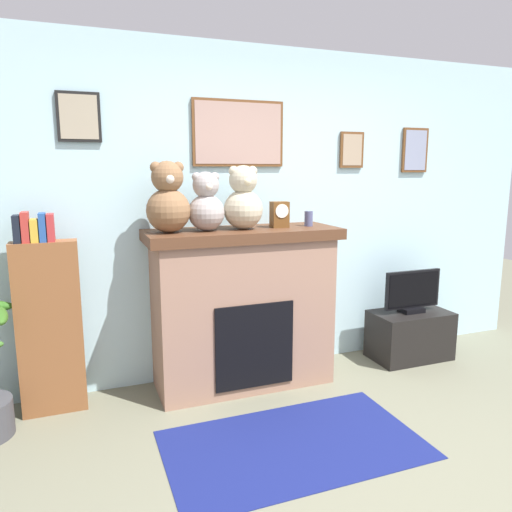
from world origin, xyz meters
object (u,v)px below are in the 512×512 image
(tv_stand, at_px, (410,335))
(teddy_bear_grey, at_px, (243,201))
(television, at_px, (412,292))
(candle_jar, at_px, (309,219))
(bookshelf, at_px, (49,322))
(mantel_clock, at_px, (280,214))
(teddy_bear_cream, at_px, (168,201))
(fireplace, at_px, (243,307))
(teddy_bear_brown, at_px, (206,204))

(tv_stand, relative_size, teddy_bear_grey, 1.47)
(television, bearing_deg, candle_jar, 178.39)
(bookshelf, relative_size, teddy_bear_grey, 2.98)
(television, relative_size, mantel_clock, 2.79)
(mantel_clock, xyz_separation_m, teddy_bear_cream, (-0.84, 0.00, 0.12))
(candle_jar, height_order, mantel_clock, mantel_clock)
(mantel_clock, bearing_deg, teddy_bear_cream, 179.95)
(candle_jar, distance_m, mantel_clock, 0.25)
(mantel_clock, height_order, teddy_bear_grey, teddy_bear_grey)
(mantel_clock, bearing_deg, tv_stand, -1.17)
(tv_stand, xyz_separation_m, candle_jar, (-1.01, 0.03, 1.07))
(fireplace, distance_m, television, 1.55)
(bookshelf, relative_size, teddy_bear_brown, 3.30)
(tv_stand, bearing_deg, bookshelf, 178.04)
(bookshelf, height_order, teddy_bear_brown, teddy_bear_brown)
(fireplace, distance_m, candle_jar, 0.85)
(television, bearing_deg, teddy_bear_brown, 179.13)
(candle_jar, relative_size, teddy_bear_grey, 0.25)
(television, height_order, teddy_bear_grey, teddy_bear_grey)
(television, relative_size, candle_jar, 4.65)
(fireplace, distance_m, bookshelf, 1.37)
(tv_stand, height_order, mantel_clock, mantel_clock)
(candle_jar, distance_m, teddy_bear_cream, 1.10)
(mantel_clock, distance_m, teddy_bear_brown, 0.58)
(mantel_clock, bearing_deg, teddy_bear_brown, 179.92)
(teddy_bear_brown, bearing_deg, candle_jar, 0.04)
(teddy_bear_grey, bearing_deg, teddy_bear_cream, -180.00)
(teddy_bear_brown, relative_size, teddy_bear_grey, 0.90)
(tv_stand, xyz_separation_m, television, (0.00, -0.00, 0.39))
(fireplace, relative_size, tv_stand, 2.11)
(fireplace, relative_size, bookshelf, 1.04)
(bookshelf, xyz_separation_m, tv_stand, (2.92, -0.10, -0.43))
(teddy_bear_cream, bearing_deg, fireplace, 1.90)
(candle_jar, bearing_deg, television, -1.61)
(fireplace, bearing_deg, mantel_clock, -3.75)
(bookshelf, distance_m, television, 2.92)
(tv_stand, xyz_separation_m, teddy_bear_grey, (-1.55, 0.03, 1.22))
(television, relative_size, teddy_bear_cream, 1.11)
(tv_stand, bearing_deg, fireplace, 178.35)
(mantel_clock, height_order, teddy_bear_cream, teddy_bear_cream)
(fireplace, relative_size, teddy_bear_cream, 2.93)
(bookshelf, height_order, mantel_clock, mantel_clock)
(television, distance_m, teddy_bear_cream, 2.26)
(teddy_bear_brown, bearing_deg, bookshelf, 176.15)
(bookshelf, xyz_separation_m, candle_jar, (1.91, -0.07, 0.64))
(teddy_bear_brown, distance_m, teddy_bear_grey, 0.28)
(teddy_bear_brown, xyz_separation_m, teddy_bear_grey, (0.28, -0.00, 0.02))
(candle_jar, relative_size, teddy_bear_cream, 0.24)
(teddy_bear_cream, bearing_deg, mantel_clock, -0.05)
(tv_stand, bearing_deg, candle_jar, 178.47)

